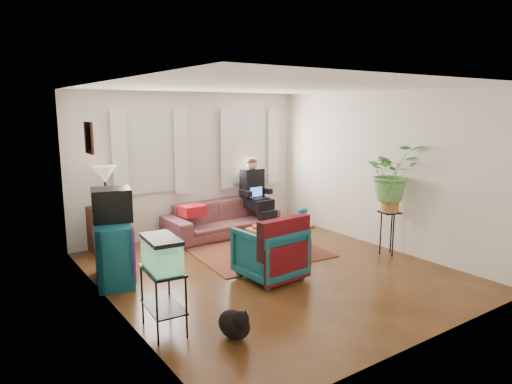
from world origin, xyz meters
TOP-DOWN VIEW (x-y plane):
  - floor at (0.00, 0.00)m, footprint 4.50×5.00m
  - ceiling at (0.00, 0.00)m, footprint 4.50×5.00m
  - wall_back at (0.00, 2.50)m, footprint 4.50×0.01m
  - wall_front at (0.00, -2.50)m, footprint 4.50×0.01m
  - wall_left at (-2.25, 0.00)m, footprint 0.01×5.00m
  - wall_right at (2.25, 0.00)m, footprint 0.01×5.00m
  - window_left at (-0.80, 2.48)m, footprint 1.08×0.04m
  - window_right at (1.25, 2.48)m, footprint 1.08×0.04m
  - curtains_left at (-0.80, 2.40)m, footprint 1.36×0.06m
  - curtains_right at (1.25, 2.40)m, footprint 1.36×0.06m
  - picture_frame at (-2.21, 0.85)m, footprint 0.04×0.32m
  - area_rug at (0.33, 0.78)m, footprint 2.12×1.76m
  - sofa at (0.37, 2.05)m, footprint 2.15×0.91m
  - seated_person at (1.14, 2.08)m, footprint 0.55×0.67m
  - side_table at (-1.65, 2.28)m, footprint 0.56×0.56m
  - table_lamp at (-1.65, 2.28)m, footprint 0.42×0.42m
  - dresser at (-1.99, 0.90)m, footprint 0.66×1.00m
  - crt_tv at (-1.95, 0.98)m, footprint 0.60×0.56m
  - aquarium_stand at (-2.00, -0.80)m, footprint 0.39×0.63m
  - aquarium at (-2.00, -0.80)m, footprint 0.35×0.58m
  - black_cat at (-1.48, -1.36)m, footprint 0.34×0.46m
  - armchair at (-0.19, -0.20)m, footprint 0.83×0.79m
  - serape_throw at (-0.17, -0.51)m, footprint 0.82×0.24m
  - coffee_table at (0.65, 0.64)m, footprint 1.03×0.59m
  - cup_a at (0.43, 0.54)m, footprint 0.12×0.12m
  - cup_b at (0.70, 0.48)m, footprint 0.10×0.10m
  - bowl at (0.93, 0.75)m, footprint 0.21×0.21m
  - snack_tray at (0.37, 0.77)m, footprint 0.32×0.32m
  - birdcage at (1.01, 0.52)m, footprint 0.17×0.17m
  - plant_stand at (1.99, -0.44)m, footprint 0.36×0.36m
  - potted_plant at (1.99, -0.44)m, footprint 0.93×0.85m

SIDE VIEW (x-z plane):
  - floor at x=0.00m, z-range -0.01..0.01m
  - area_rug at x=0.33m, z-range 0.00..0.01m
  - black_cat at x=-1.48m, z-range 0.00..0.37m
  - coffee_table at x=0.65m, z-range 0.00..0.42m
  - aquarium_stand at x=-2.00m, z-range 0.00..0.68m
  - plant_stand at x=1.99m, z-range 0.00..0.70m
  - side_table at x=-1.65m, z-range 0.00..0.74m
  - armchair at x=-0.19m, z-range 0.00..0.81m
  - dresser at x=-1.99m, z-range 0.00..0.82m
  - sofa at x=0.37m, z-range 0.00..0.83m
  - snack_tray at x=0.37m, z-range 0.42..0.46m
  - bowl at x=0.93m, z-range 0.42..0.47m
  - cup_b at x=0.70m, z-range 0.42..0.51m
  - cup_a at x=0.43m, z-range 0.42..0.51m
  - birdcage at x=1.01m, z-range 0.42..0.71m
  - serape_throw at x=-0.17m, z-range 0.24..0.90m
  - seated_person at x=1.14m, z-range 0.00..1.27m
  - aquarium at x=-2.00m, z-range 0.68..1.03m
  - crt_tv at x=-1.95m, z-range 0.82..1.26m
  - table_lamp at x=-1.65m, z-range 0.72..1.40m
  - potted_plant at x=1.99m, z-range 0.74..1.63m
  - wall_back at x=0.00m, z-range 0.00..2.60m
  - wall_front at x=0.00m, z-range 0.00..2.60m
  - wall_left at x=-2.25m, z-range 0.00..2.60m
  - wall_right at x=2.25m, z-range 0.00..2.60m
  - curtains_left at x=-0.80m, z-range 0.80..2.30m
  - curtains_right at x=1.25m, z-range 0.80..2.30m
  - window_left at x=-0.80m, z-range 0.86..2.24m
  - window_right at x=1.25m, z-range 0.86..2.24m
  - picture_frame at x=-2.21m, z-range 1.75..2.15m
  - ceiling at x=0.00m, z-range 2.60..2.60m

